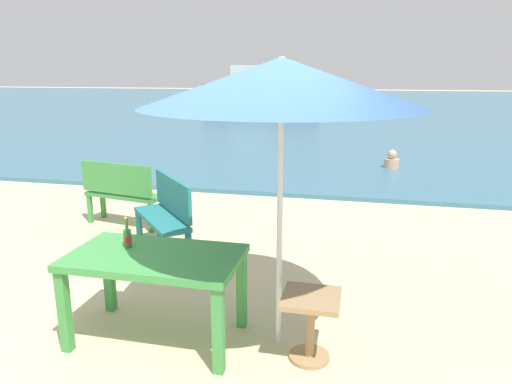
{
  "coord_description": "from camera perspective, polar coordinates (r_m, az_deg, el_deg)",
  "views": [
    {
      "loc": [
        1.17,
        -3.03,
        2.19
      ],
      "look_at": [
        -0.21,
        3.0,
        0.6
      ],
      "focal_mm": 32.75,
      "sensor_mm": 36.0,
      "label": 1
    }
  ],
  "objects": [
    {
      "name": "bench_green_left",
      "position": [
        7.0,
        -16.14,
        0.22
      ],
      "size": [
        1.25,
        0.58,
        0.95
      ],
      "color": "#3D8C42",
      "rests_on": "ground_plane"
    },
    {
      "name": "beer_bottle_amber",
      "position": [
        4.07,
        -15.43,
        -5.3
      ],
      "size": [
        0.07,
        0.07,
        0.26
      ],
      "color": "#2D662D",
      "rests_on": "picnic_table_green"
    },
    {
      "name": "sea_water",
      "position": [
        33.12,
        11.06,
        10.47
      ],
      "size": [
        120.0,
        50.0,
        0.08
      ],
      "primitive_type": "cube",
      "color": "#386B84",
      "rests_on": "ground_plane"
    },
    {
      "name": "boat_tanker",
      "position": [
        28.46,
        0.49,
        12.01
      ],
      "size": [
        6.87,
        1.87,
        2.5
      ],
      "color": "#4C4C4C",
      "rests_on": "sea_water"
    },
    {
      "name": "picnic_table_green",
      "position": [
        3.95,
        -12.2,
        -8.9
      ],
      "size": [
        1.4,
        0.8,
        0.76
      ],
      "color": "#3D8C42",
      "rests_on": "ground_plane"
    },
    {
      "name": "swimmer_person",
      "position": [
        11.06,
        16.25,
        3.7
      ],
      "size": [
        0.34,
        0.34,
        0.41
      ],
      "color": "tan",
      "rests_on": "sea_water"
    },
    {
      "name": "bench_teal_center",
      "position": [
        5.83,
        -10.9,
        -2.29
      ],
      "size": [
        1.07,
        1.14,
        0.95
      ],
      "color": "#237275",
      "rests_on": "ground_plane"
    },
    {
      "name": "ground_plane",
      "position": [
        3.92,
        -7.21,
        -19.74
      ],
      "size": [
        120.0,
        120.0,
        0.0
      ],
      "primitive_type": "plane",
      "color": "beige"
    },
    {
      "name": "patio_umbrella",
      "position": [
        3.48,
        3.14,
        13.17
      ],
      "size": [
        2.1,
        2.1,
        2.3
      ],
      "color": "silver",
      "rests_on": "ground_plane"
    },
    {
      "name": "side_table_wood",
      "position": [
        3.75,
        6.67,
        -15.03
      ],
      "size": [
        0.44,
        0.44,
        0.54
      ],
      "color": "#9E7A51",
      "rests_on": "ground_plane"
    }
  ]
}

